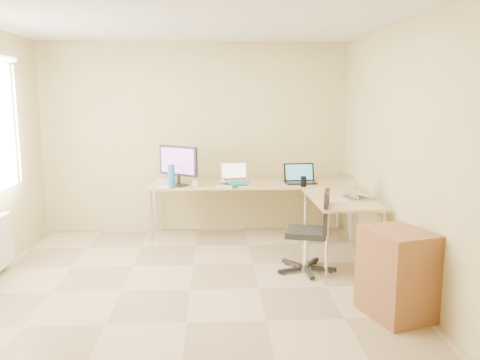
{
  "coord_description": "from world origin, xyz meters",
  "views": [
    {
      "loc": [
        0.23,
        -4.63,
        1.88
      ],
      "look_at": [
        0.55,
        1.1,
        0.9
      ],
      "focal_mm": 37.13,
      "sensor_mm": 36.0,
      "label": 1
    }
  ],
  "objects": [
    {
      "name": "wall_back",
      "position": [
        0.0,
        2.25,
        1.3
      ],
      "size": [
        4.5,
        0.0,
        4.5
      ],
      "primitive_type": "plane",
      "rotation": [
        1.57,
        0.0,
        0.0
      ],
      "color": "#D1C580",
      "rests_on": "ground"
    },
    {
      "name": "book_stack",
      "position": [
        0.54,
        1.64,
        0.75
      ],
      "size": [
        0.28,
        0.33,
        0.05
      ],
      "primitive_type": "cube",
      "rotation": [
        0.0,
        0.0,
        0.3
      ],
      "color": "#1C685A",
      "rests_on": "desk_main"
    },
    {
      "name": "ceiling",
      "position": [
        0.0,
        0.0,
        2.6
      ],
      "size": [
        4.5,
        4.5,
        0.0
      ],
      "primitive_type": "plane",
      "rotation": [
        3.14,
        0.0,
        0.0
      ],
      "color": "white",
      "rests_on": "ground"
    },
    {
      "name": "monitor",
      "position": [
        -0.21,
        1.71,
        0.99
      ],
      "size": [
        0.6,
        0.52,
        0.52
      ],
      "primitive_type": "cube",
      "rotation": [
        0.0,
        0.0,
        -0.65
      ],
      "color": "black",
      "rests_on": "desk_main"
    },
    {
      "name": "laptop_center",
      "position": [
        0.52,
        1.77,
        0.89
      ],
      "size": [
        0.39,
        0.32,
        0.23
      ],
      "primitive_type": "cube",
      "rotation": [
        0.0,
        0.0,
        0.11
      ],
      "color": "silver",
      "rests_on": "desk_main"
    },
    {
      "name": "laptop_return",
      "position": [
        1.85,
        0.76,
        0.85
      ],
      "size": [
        0.43,
        0.39,
        0.24
      ],
      "primitive_type": "cube",
      "rotation": [
        0.0,
        0.0,
        1.91
      ],
      "color": "#B9B9B9",
      "rests_on": "desk_return"
    },
    {
      "name": "mug",
      "position": [
        0.01,
        1.62,
        0.78
      ],
      "size": [
        0.12,
        0.12,
        0.09
      ],
      "primitive_type": "imported",
      "rotation": [
        0.0,
        0.0,
        -0.24
      ],
      "color": "white",
      "rests_on": "desk_main"
    },
    {
      "name": "white_box",
      "position": [
        -0.4,
        1.73,
        0.77
      ],
      "size": [
        0.24,
        0.2,
        0.08
      ],
      "primitive_type": "cube",
      "rotation": [
        0.0,
        0.0,
        0.25
      ],
      "color": "silver",
      "rests_on": "desk_main"
    },
    {
      "name": "desk_fan",
      "position": [
        -0.4,
        2.05,
        0.86
      ],
      "size": [
        0.22,
        0.22,
        0.26
      ],
      "primitive_type": "cylinder",
      "rotation": [
        0.0,
        0.0,
        -0.1
      ],
      "color": "silver",
      "rests_on": "desk_main"
    },
    {
      "name": "keyboard",
      "position": [
        0.51,
        1.55,
        0.74
      ],
      "size": [
        0.38,
        0.12,
        0.02
      ],
      "primitive_type": "cube",
      "rotation": [
        0.0,
        0.0,
        -0.03
      ],
      "color": "silver",
      "rests_on": "desk_main"
    },
    {
      "name": "floor",
      "position": [
        0.0,
        0.0,
        0.0
      ],
      "size": [
        4.5,
        4.5,
        0.0
      ],
      "primitive_type": "plane",
      "color": "tan",
      "rests_on": "ground"
    },
    {
      "name": "desk_main",
      "position": [
        0.72,
        1.85,
        0.36
      ],
      "size": [
        2.65,
        0.7,
        0.73
      ],
      "primitive_type": "cube",
      "color": "tan",
      "rests_on": "ground"
    },
    {
      "name": "water_bottle",
      "position": [
        -0.29,
        1.55,
        0.88
      ],
      "size": [
        0.1,
        0.1,
        0.29
      ],
      "primitive_type": "cylinder",
      "rotation": [
        0.0,
        0.0,
        0.28
      ],
      "color": "#236AA3",
      "rests_on": "desk_main"
    },
    {
      "name": "mouse",
      "position": [
        1.08,
        1.75,
        0.75
      ],
      "size": [
        0.1,
        0.07,
        0.03
      ],
      "primitive_type": "ellipsoid",
      "rotation": [
        0.0,
        0.0,
        0.11
      ],
      "color": "white",
      "rests_on": "desk_main"
    },
    {
      "name": "papers",
      "position": [
        -0.36,
        1.69,
        0.73
      ],
      "size": [
        0.24,
        0.3,
        0.01
      ],
      "primitive_type": "cube",
      "rotation": [
        0.0,
        0.0,
        -0.23
      ],
      "color": "white",
      "rests_on": "desk_main"
    },
    {
      "name": "desk_return",
      "position": [
        1.7,
        0.85,
        0.36
      ],
      "size": [
        0.7,
        1.3,
        0.73
      ],
      "primitive_type": "cube",
      "color": "tan",
      "rests_on": "ground"
    },
    {
      "name": "cd_stack",
      "position": [
        0.32,
        1.63,
        0.75
      ],
      "size": [
        0.14,
        0.14,
        0.03
      ],
      "primitive_type": "cylinder",
      "rotation": [
        0.0,
        0.0,
        0.18
      ],
      "color": "silver",
      "rests_on": "desk_main"
    },
    {
      "name": "wall_front",
      "position": [
        0.0,
        -2.25,
        1.3
      ],
      "size": [
        4.5,
        0.0,
        4.5
      ],
      "primitive_type": "plane",
      "rotation": [
        -1.57,
        0.0,
        0.0
      ],
      "color": "#D1C580",
      "rests_on": "ground"
    },
    {
      "name": "black_cup",
      "position": [
        1.39,
        1.56,
        0.8
      ],
      "size": [
        0.09,
        0.09,
        0.13
      ],
      "primitive_type": "cylinder",
      "rotation": [
        0.0,
        0.0,
        0.15
      ],
      "color": "black",
      "rests_on": "desk_main"
    },
    {
      "name": "laptop_black",
      "position": [
        1.39,
        1.8,
        0.86
      ],
      "size": [
        0.43,
        0.33,
        0.26
      ],
      "primitive_type": "cube",
      "rotation": [
        0.0,
        0.0,
        0.06
      ],
      "color": "black",
      "rests_on": "desk_main"
    },
    {
      "name": "cabinet",
      "position": [
        1.8,
        -0.67,
        0.36
      ],
      "size": [
        0.61,
        0.68,
        0.79
      ],
      "primitive_type": "cube",
      "rotation": [
        0.0,
        0.0,
        0.3
      ],
      "color": "#905F3F",
      "rests_on": "ground"
    },
    {
      "name": "wall_right",
      "position": [
        2.1,
        0.0,
        1.3
      ],
      "size": [
        0.0,
        4.5,
        4.5
      ],
      "primitive_type": "plane",
      "rotation": [
        1.57,
        0.0,
        -1.57
      ],
      "color": "#D1C580",
      "rests_on": "ground"
    },
    {
      "name": "office_chair",
      "position": [
        1.23,
        0.47,
        0.5
      ],
      "size": [
        0.66,
        0.66,
        0.9
      ],
      "primitive_type": "cube",
      "rotation": [
        0.0,
        0.0,
        -0.27
      ],
      "color": "black",
      "rests_on": "ground"
    }
  ]
}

